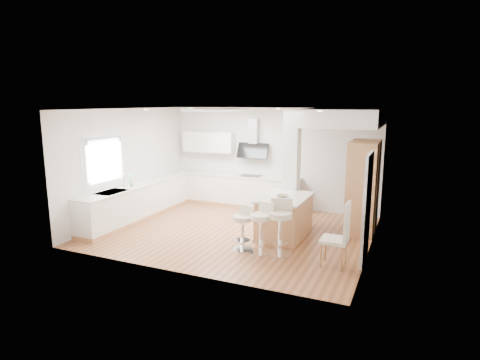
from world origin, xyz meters
The scene contains 18 objects.
ground centered at (0.00, 0.00, 0.00)m, with size 6.00×6.00×0.00m, color #9E613A.
ceiling centered at (0.00, 0.00, 0.00)m, with size 6.00×5.00×0.02m, color white.
wall_back centered at (0.00, 2.50, 1.40)m, with size 6.00×0.04×2.80m, color silver.
wall_left centered at (-3.00, 0.00, 1.40)m, with size 0.04×5.00×2.80m, color silver.
wall_right centered at (3.00, 0.00, 1.40)m, with size 0.04×5.00×2.80m, color silver.
skylight centered at (-0.79, 0.60, 2.77)m, with size 4.10×2.10×0.06m.
window_left centered at (-2.96, -0.90, 1.69)m, with size 0.06×1.28×1.07m.
doorway_right centered at (2.97, -0.60, 1.00)m, with size 0.05×1.00×2.10m.
counter_left centered at (-2.70, 0.23, 0.46)m, with size 0.63×4.50×1.35m.
counter_back centered at (-0.91, 2.22, 0.70)m, with size 3.62×0.63×2.50m.
pillar centered at (1.05, 0.95, 1.40)m, with size 0.35×0.35×2.80m.
soffit centered at (2.10, 1.40, 2.60)m, with size 1.78×2.20×0.40m.
oven_column centered at (2.68, 1.23, 1.05)m, with size 0.63×1.21×2.10m.
peninsula centered at (1.15, 0.14, 0.46)m, with size 1.01×1.51×0.98m.
bar_stool_a centered at (0.64, -1.02, 0.51)m, with size 0.49×0.49×0.91m.
bar_stool_b centered at (1.05, -1.02, 0.57)m, with size 0.59×0.59×1.02m.
bar_stool_c centered at (1.41, -0.95, 0.62)m, with size 0.57×0.57×1.10m.
dining_chair centered at (2.59, -1.11, 0.65)m, with size 0.47×0.47×1.21m.
Camera 1 is at (3.70, -8.13, 2.96)m, focal length 30.00 mm.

